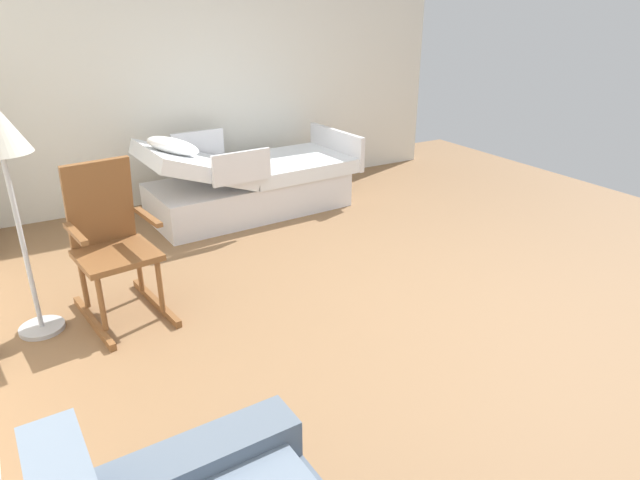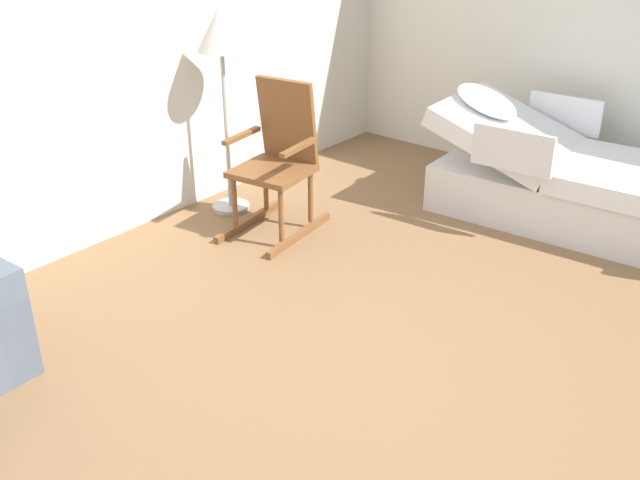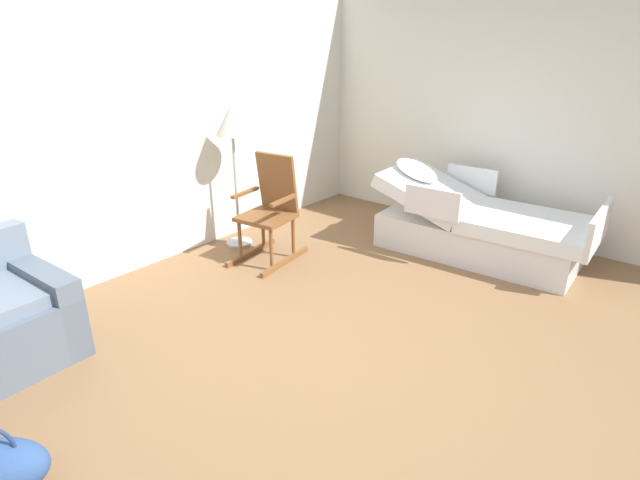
{
  "view_description": "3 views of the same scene",
  "coord_description": "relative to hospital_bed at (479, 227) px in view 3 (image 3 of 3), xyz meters",
  "views": [
    {
      "loc": [
        -2.75,
        2.21,
        1.97
      ],
      "look_at": [
        -0.04,
        0.63,
        0.63
      ],
      "focal_mm": 31.19,
      "sensor_mm": 36.0,
      "label": 1
    },
    {
      "loc": [
        -2.67,
        -1.52,
        2.27
      ],
      "look_at": [
        -0.16,
        0.52,
        0.65
      ],
      "focal_mm": 41.41,
      "sensor_mm": 36.0,
      "label": 2
    },
    {
      "loc": [
        -2.57,
        -1.76,
        2.18
      ],
      "look_at": [
        0.02,
        0.39,
        0.79
      ],
      "focal_mm": 29.1,
      "sensor_mm": 36.0,
      "label": 3
    }
  ],
  "objects": [
    {
      "name": "ground_plane",
      "position": [
        -2.24,
        -0.13,
        -0.29
      ],
      "size": [
        7.46,
        7.46,
        0.0
      ],
      "primitive_type": "plane",
      "color": "olive"
    },
    {
      "name": "back_wall",
      "position": [
        -2.24,
        2.42,
        1.06
      ],
      "size": [
        6.17,
        0.1,
        2.7
      ],
      "primitive_type": "cube",
      "color": "silver",
      "rests_on": "ground"
    },
    {
      "name": "side_wall",
      "position": [
        0.8,
        -0.13,
        1.06
      ],
      "size": [
        0.1,
        5.21,
        2.7
      ],
      "primitive_type": "cube",
      "color": "silver",
      "rests_on": "ground"
    },
    {
      "name": "hospital_bed",
      "position": [
        0.0,
        0.0,
        0.0
      ],
      "size": [
        1.1,
        2.17,
        0.92
      ],
      "color": "silver",
      "rests_on": "ground"
    },
    {
      "name": "rocking_chair",
      "position": [
        -1.4,
        1.57,
        0.21
      ],
      "size": [
        0.82,
        0.57,
        1.05
      ],
      "color": "brown",
      "rests_on": "ground"
    },
    {
      "name": "floor_lamp",
      "position": [
        -1.39,
        2.08,
        0.94
      ],
      "size": [
        0.34,
        0.34,
        1.48
      ],
      "color": "#B2B5BA",
      "rests_on": "ground"
    }
  ]
}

